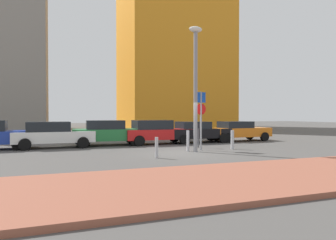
# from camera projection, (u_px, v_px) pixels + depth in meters

# --- Properties ---
(ground_plane) EXTENTS (120.00, 120.00, 0.00)m
(ground_plane) POSITION_uv_depth(u_px,v_px,m) (183.00, 153.00, 15.09)
(ground_plane) COLOR #4C4947
(sidewalk_brick) EXTENTS (40.00, 4.44, 0.14)m
(sidewalk_brick) POSITION_uv_depth(u_px,v_px,m) (269.00, 176.00, 9.00)
(sidewalk_brick) COLOR #93513D
(sidewalk_brick) RESTS_ON ground
(parked_car_white) EXTENTS (4.43, 2.06, 1.49)m
(parked_car_white) POSITION_uv_depth(u_px,v_px,m) (53.00, 134.00, 17.37)
(parked_car_white) COLOR white
(parked_car_white) RESTS_ON ground
(parked_car_green) EXTENTS (4.44, 2.20, 1.54)m
(parked_car_green) POSITION_uv_depth(u_px,v_px,m) (108.00, 132.00, 18.80)
(parked_car_green) COLOR #237238
(parked_car_green) RESTS_ON ground
(parked_car_red) EXTENTS (4.44, 2.02, 1.54)m
(parked_car_red) POSITION_uv_depth(u_px,v_px,m) (156.00, 132.00, 19.64)
(parked_car_red) COLOR red
(parked_car_red) RESTS_ON ground
(parked_car_black) EXTENTS (4.24, 2.03, 1.42)m
(parked_car_black) POSITION_uv_depth(u_px,v_px,m) (197.00, 132.00, 20.70)
(parked_car_black) COLOR black
(parked_car_black) RESTS_ON ground
(parked_car_orange) EXTENTS (4.48, 2.06, 1.41)m
(parked_car_orange) POSITION_uv_depth(u_px,v_px,m) (239.00, 131.00, 21.92)
(parked_car_orange) COLOR orange
(parked_car_orange) RESTS_ON ground
(parking_sign_post) EXTENTS (0.60, 0.10, 3.11)m
(parking_sign_post) POSITION_uv_depth(u_px,v_px,m) (201.00, 113.00, 16.25)
(parking_sign_post) COLOR gray
(parking_sign_post) RESTS_ON ground
(parking_meter) EXTENTS (0.18, 0.14, 1.40)m
(parking_meter) POSITION_uv_depth(u_px,v_px,m) (198.00, 132.00, 17.48)
(parking_meter) COLOR #4C4C51
(parking_meter) RESTS_ON ground
(street_lamp) EXTENTS (0.70, 0.36, 6.35)m
(street_lamp) POSITION_uv_depth(u_px,v_px,m) (196.00, 77.00, 15.46)
(street_lamp) COLOR gray
(street_lamp) RESTS_ON ground
(traffic_bollard_near) EXTENTS (0.14, 0.14, 0.91)m
(traffic_bollard_near) POSITION_uv_depth(u_px,v_px,m) (157.00, 148.00, 13.24)
(traffic_bollard_near) COLOR #B7B7BC
(traffic_bollard_near) RESTS_ON ground
(traffic_bollard_mid) EXTENTS (0.15, 0.15, 1.08)m
(traffic_bollard_mid) POSITION_uv_depth(u_px,v_px,m) (188.00, 141.00, 15.72)
(traffic_bollard_mid) COLOR #B7B7BC
(traffic_bollard_mid) RESTS_ON ground
(traffic_bollard_far) EXTENTS (0.18, 0.18, 1.04)m
(traffic_bollard_far) POSITION_uv_depth(u_px,v_px,m) (232.00, 140.00, 16.74)
(traffic_bollard_far) COLOR #B7B7BC
(traffic_bollard_far) RESTS_ON ground
(building_colorful_midrise) EXTENTS (15.14, 12.20, 28.13)m
(building_colorful_midrise) POSITION_uv_depth(u_px,v_px,m) (174.00, 34.00, 46.23)
(building_colorful_midrise) COLOR orange
(building_colorful_midrise) RESTS_ON ground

